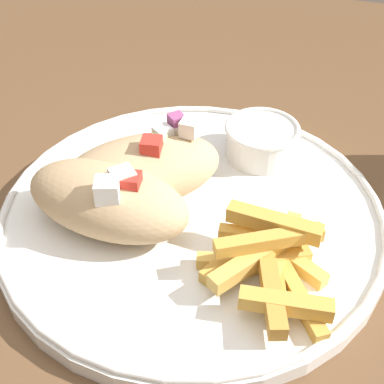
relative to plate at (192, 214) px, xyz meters
name	(u,v)px	position (x,y,z in m)	size (l,w,h in m)	color
table	(154,287)	(-0.04, -0.01, -0.10)	(1.12, 1.12, 0.76)	brown
plate	(192,214)	(0.00, 0.00, 0.00)	(0.32, 0.32, 0.02)	white
pita_sandwich_near	(108,199)	(-0.06, -0.03, 0.03)	(0.14, 0.08, 0.06)	tan
pita_sandwich_far	(143,169)	(-0.05, 0.01, 0.03)	(0.15, 0.14, 0.06)	tan
fries_pile	(270,261)	(0.07, -0.05, 0.02)	(0.10, 0.12, 0.04)	gold
sauce_ramekin	(261,139)	(0.04, 0.09, 0.02)	(0.07, 0.07, 0.03)	white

